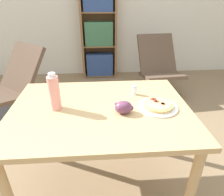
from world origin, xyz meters
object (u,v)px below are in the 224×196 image
at_px(lounge_chair_near, 16,95).
at_px(drink_bottle, 54,93).
at_px(salt_shaker, 134,90).
at_px(pizza_on_plate, 158,106).
at_px(grape_bunch, 124,107).
at_px(lounge_chair_far, 158,77).
at_px(bookshelf, 99,32).

bearing_deg(lounge_chair_near, drink_bottle, -17.76).
bearing_deg(drink_bottle, salt_shaker, 16.87).
distance_m(pizza_on_plate, salt_shaker, 0.24).
height_order(grape_bunch, lounge_chair_near, lounge_chair_near).
relative_size(grape_bunch, lounge_chair_near, 0.13).
bearing_deg(drink_bottle, lounge_chair_far, 54.04).
distance_m(pizza_on_plate, grape_bunch, 0.24).
height_order(pizza_on_plate, drink_bottle, drink_bottle).
bearing_deg(salt_shaker, pizza_on_plate, -58.74).
bearing_deg(drink_bottle, lounge_chair_near, 123.25).
height_order(drink_bottle, lounge_chair_near, drink_bottle).
xyz_separation_m(salt_shaker, lounge_chair_far, (0.67, 1.51, -0.53)).
bearing_deg(grape_bunch, drink_bottle, 168.96).
bearing_deg(lounge_chair_far, salt_shaker, -118.93).
relative_size(pizza_on_plate, lounge_chair_far, 0.30).
height_order(pizza_on_plate, bookshelf, bookshelf).
height_order(pizza_on_plate, grape_bunch, grape_bunch).
distance_m(grape_bunch, lounge_chair_far, 2.00).
distance_m(drink_bottle, salt_shaker, 0.58).
distance_m(drink_bottle, bookshelf, 2.55).
xyz_separation_m(pizza_on_plate, lounge_chair_near, (-1.46, 1.24, -0.50)).
distance_m(pizza_on_plate, lounge_chair_near, 1.98).
distance_m(drink_bottle, lounge_chair_near, 1.56).
xyz_separation_m(grape_bunch, lounge_chair_far, (0.78, 1.77, -0.53)).
bearing_deg(lounge_chair_near, lounge_chair_far, 52.57).
bearing_deg(lounge_chair_far, pizza_on_plate, -112.67).
relative_size(pizza_on_plate, bookshelf, 0.15).
relative_size(salt_shaker, lounge_chair_far, 0.08).
xyz_separation_m(pizza_on_plate, salt_shaker, (-0.12, 0.21, 0.02)).
xyz_separation_m(grape_bunch, salt_shaker, (0.11, 0.25, -0.00)).
distance_m(salt_shaker, lounge_chair_far, 1.74).
relative_size(drink_bottle, lounge_chair_far, 0.29).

